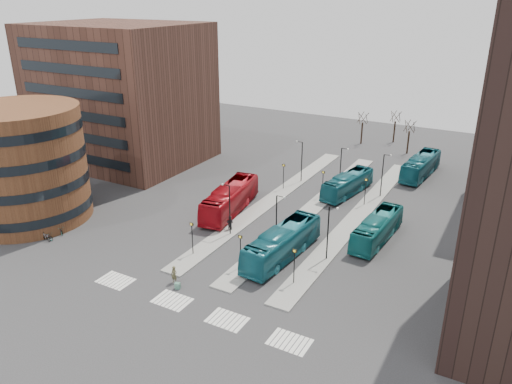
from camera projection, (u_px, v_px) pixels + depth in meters
The scene contains 23 objects.
ground at pixel (152, 327), 42.26m from camera, with size 160.00×160.00×0.00m, color #2B2B2E.
island_left at pixel (273, 199), 68.34m from camera, with size 2.50×45.00×0.15m, color gray.
island_mid at pixel (313, 207), 65.62m from camera, with size 2.50×45.00×0.15m, color gray.
island_right at pixel (357, 217), 62.91m from camera, with size 2.50×45.00×0.15m, color gray.
suitcase at pixel (178, 286), 47.67m from camera, with size 0.49×0.39×0.62m, color navy.
red_bus at pixel (230, 199), 63.88m from camera, with size 3.00×12.82×3.57m, color #A50C16.
teal_bus_a at pixel (282, 243), 52.76m from camera, with size 2.88×12.29×3.42m, color #166170.
teal_bus_b at pixel (348, 184), 69.58m from camera, with size 2.53×10.81×3.01m, color #155C69.
teal_bus_c at pixel (377, 228), 56.51m from camera, with size 2.54×10.87×3.03m, color #166C6E.
teal_bus_d at pixel (421, 166), 76.37m from camera, with size 2.78×11.90×3.31m, color #155D6B.
traveller at pixel (174, 275), 48.40m from camera, with size 0.66×0.43×1.82m, color brown.
commuter_a at pixel (230, 223), 59.19m from camera, with size 0.88×0.69×1.82m, color black.
commuter_b at pixel (256, 252), 52.69m from camera, with size 1.08×0.45×1.84m, color black.
commuter_c at pixel (256, 252), 52.87m from camera, with size 1.00×0.57×1.54m, color black.
bicycle_near at pixel (48, 236), 57.05m from camera, with size 0.57×1.62×0.85m, color gray.
bicycle_mid at pixel (46, 237), 56.81m from camera, with size 0.45×1.61×0.97m, color gray.
bicycle_far at pixel (60, 230), 58.45m from camera, with size 0.63×1.79×0.94m, color gray.
crosswalk_stripes at pixel (197, 309), 44.70m from camera, with size 22.35×2.40×0.01m.
round_building at pixel (22, 164), 60.42m from camera, with size 15.16×15.16×14.00m.
office_block at pixel (121, 94), 81.05m from camera, with size 25.00×20.12×22.00m.
sign_poles at pixel (288, 209), 59.26m from camera, with size 12.45×22.12×3.65m.
lamp_posts at pixel (313, 188), 62.41m from camera, with size 14.04×20.24×6.12m.
bare_trees at pixel (388, 132), 90.79m from camera, with size 10.97×8.14×5.90m.
Camera 1 is at (24.73, -26.18, 26.44)m, focal length 35.00 mm.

